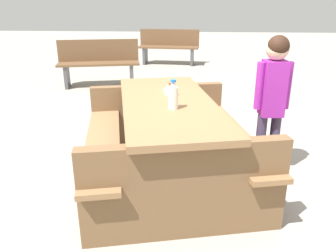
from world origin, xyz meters
The scene contains 7 objects.
ground_plane centered at (0.00, 0.00, 0.00)m, with size 30.00×30.00×0.00m, color gray.
picnic_table centered at (0.00, 0.00, 0.44)m, with size 2.06×1.75×0.75m.
soda_bottle centered at (-0.21, -0.05, 0.86)m, with size 0.08×0.08×0.23m.
hotdog_tray centered at (0.26, -0.01, 0.78)m, with size 0.20×0.14×0.08m.
child_in_coat centered at (0.21, -0.91, 0.82)m, with size 0.21×0.31×1.28m.
park_bench_near centered at (3.52, 1.55, 0.45)m, with size 0.71×1.55×0.85m.
park_bench_mid centered at (5.90, 0.39, 0.45)m, with size 0.53×1.53×0.85m.
Camera 1 is at (-2.71, -0.19, 1.55)m, focal length 36.02 mm.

